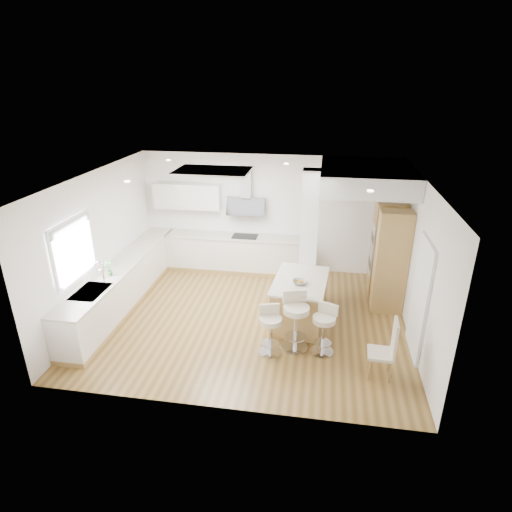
% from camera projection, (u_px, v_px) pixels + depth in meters
% --- Properties ---
extents(ground, '(6.00, 6.00, 0.00)m').
position_uv_depth(ground, '(250.00, 319.00, 8.45)').
color(ground, olive).
rests_on(ground, ground).
extents(ceiling, '(6.00, 5.00, 0.02)m').
position_uv_depth(ceiling, '(250.00, 319.00, 8.45)').
color(ceiling, silver).
rests_on(ceiling, ground).
extents(wall_back, '(6.00, 0.04, 2.80)m').
position_uv_depth(wall_back, '(268.00, 214.00, 10.18)').
color(wall_back, white).
rests_on(wall_back, ground).
extents(wall_left, '(0.04, 5.00, 2.80)m').
position_uv_depth(wall_left, '(98.00, 244.00, 8.35)').
color(wall_left, white).
rests_on(wall_left, ground).
extents(wall_right, '(0.04, 5.00, 2.80)m').
position_uv_depth(wall_right, '(418.00, 264.00, 7.47)').
color(wall_right, white).
rests_on(wall_right, ground).
extents(skylight, '(4.10, 2.10, 0.06)m').
position_uv_depth(skylight, '(213.00, 171.00, 8.04)').
color(skylight, white).
rests_on(skylight, ground).
extents(window_left, '(0.06, 1.28, 1.07)m').
position_uv_depth(window_left, '(73.00, 247.00, 7.41)').
color(window_left, white).
rests_on(window_left, ground).
extents(doorway_right, '(0.05, 1.00, 2.10)m').
position_uv_depth(doorway_right, '(420.00, 300.00, 7.08)').
color(doorway_right, '#423A34').
rests_on(doorway_right, ground).
extents(counter_left, '(0.63, 4.50, 1.35)m').
position_uv_depth(counter_left, '(124.00, 283.00, 8.88)').
color(counter_left, tan).
rests_on(counter_left, ground).
extents(counter_back, '(3.62, 0.63, 2.50)m').
position_uv_depth(counter_back, '(228.00, 243.00, 10.34)').
color(counter_back, tan).
rests_on(counter_back, ground).
extents(pillar, '(0.35, 0.35, 2.80)m').
position_uv_depth(pillar, '(309.00, 239.00, 8.62)').
color(pillar, white).
rests_on(pillar, ground).
extents(soffit, '(1.78, 2.20, 0.40)m').
position_uv_depth(soffit, '(366.00, 177.00, 8.41)').
color(soffit, silver).
rests_on(soffit, ground).
extents(oven_column, '(0.63, 1.21, 2.10)m').
position_uv_depth(oven_column, '(388.00, 254.00, 8.77)').
color(oven_column, tan).
rests_on(oven_column, ground).
extents(peninsula, '(1.09, 1.54, 0.96)m').
position_uv_depth(peninsula, '(300.00, 301.00, 8.19)').
color(peninsula, tan).
rests_on(peninsula, ground).
extents(bar_stool_a, '(0.49, 0.49, 0.89)m').
position_uv_depth(bar_stool_a, '(270.00, 328.00, 7.23)').
color(bar_stool_a, silver).
rests_on(bar_stool_a, ground).
extents(bar_stool_b, '(0.59, 0.59, 1.05)m').
position_uv_depth(bar_stool_b, '(296.00, 318.00, 7.34)').
color(bar_stool_b, silver).
rests_on(bar_stool_b, ground).
extents(bar_stool_c, '(0.53, 0.53, 0.90)m').
position_uv_depth(bar_stool_c, '(324.00, 327.00, 7.24)').
color(bar_stool_c, silver).
rests_on(bar_stool_c, ground).
extents(dining_chair, '(0.41, 0.41, 1.02)m').
position_uv_depth(dining_chair, '(388.00, 347.00, 6.63)').
color(dining_chair, beige).
rests_on(dining_chair, ground).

